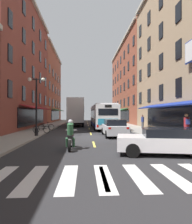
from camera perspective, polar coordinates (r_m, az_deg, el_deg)
The scene contains 16 objects.
ground_plane at distance 16.26m, azimuth -1.20°, elevation -7.62°, with size 34.80×80.00×0.10m, color #28282B.
lane_centre_dashes at distance 16.00m, azimuth -1.16°, elevation -7.54°, with size 0.14×73.90×0.01m.
crosswalk_near at distance 6.46m, azimuth 2.27°, elevation -18.36°, with size 7.10×2.80×0.01m.
sidewalk_left at distance 17.08m, azimuth -21.54°, elevation -6.84°, with size 3.00×80.00×0.14m, color gray.
sidewalk_right at distance 17.49m, azimuth 18.65°, elevation -6.69°, with size 3.00×80.00×0.14m, color gray.
transit_bus at distance 26.29m, azimuth 1.81°, elevation -1.18°, with size 2.75×12.25×3.10m.
box_truck at distance 30.33m, azimuth -5.89°, elevation -0.08°, with size 2.61×7.55×4.20m.
sedan_near at distance 41.54m, azimuth -5.36°, elevation -2.10°, with size 2.03×4.55×1.47m.
sedan_mid at distance 17.12m, azimuth 5.35°, elevation -4.59°, with size 1.91×4.41×1.47m.
sedan_far at distance 10.17m, azimuth 20.33°, elevation -7.86°, with size 5.07×2.76×1.28m.
motorcycle_rider at distance 10.98m, azimuth -7.47°, elevation -7.12°, with size 0.62×2.07×1.66m.
bicycle_near at distance 22.19m, azimuth -14.27°, elevation -4.23°, with size 1.71×0.48×0.91m.
bicycle_mid at distance 19.03m, azimuth -15.61°, elevation -4.87°, with size 1.69×0.52×0.91m.
pedestrian_near at distance 15.36m, azimuth 24.89°, elevation -3.62°, with size 0.36×0.51×1.84m.
pedestrian_mid at distance 24.97m, azimuth 13.43°, elevation -2.71°, with size 0.36×0.36×1.64m.
street_lamp_twin at distance 16.98m, azimuth -16.98°, elevation 2.44°, with size 1.42×0.32×4.83m.
Camera 1 is at (-0.60, -16.12, 2.00)m, focal length 31.37 mm.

